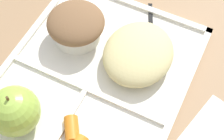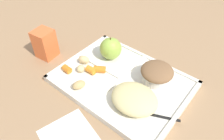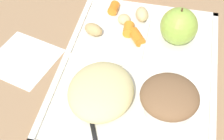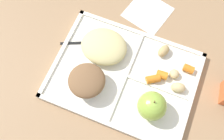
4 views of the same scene
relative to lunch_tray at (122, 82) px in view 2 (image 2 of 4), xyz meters
The scene contains 16 objects.
ground 0.01m from the lunch_tray, ahead, with size 6.00×6.00×0.00m, color #997551.
lunch_tray is the anchor object (origin of this frame).
green_apple 0.12m from the lunch_tray, 146.76° to the left, with size 0.07×0.07×0.08m.
bran_muffin 0.11m from the lunch_tray, 38.37° to the left, with size 0.10×0.10×0.06m.
carrot_slice_large 0.08m from the lunch_tray, 169.13° to the right, with size 0.02×0.02×0.04m, color orange.
carrot_slice_diagonal 0.18m from the lunch_tray, 153.25° to the right, with size 0.02×0.02×0.03m, color orange.
carrot_slice_back 0.10m from the lunch_tray, 159.84° to the right, with size 0.02×0.02×0.03m, color orange.
potato_chunk_corner 0.13m from the lunch_tray, 126.70° to the right, with size 0.04×0.03×0.03m, color tan.
potato_chunk_wedge 0.15m from the lunch_tray, behind, with size 0.04×0.03×0.03m, color tan.
potato_chunk_large 0.14m from the lunch_tray, 158.13° to the right, with size 0.03×0.03×0.02m, color tan.
egg_noodle_pile 0.10m from the lunch_tray, 32.34° to the right, with size 0.13×0.11×0.04m, color #D6C684.
meatball_center 0.08m from the lunch_tray, 23.70° to the right, with size 0.04×0.04×0.04m, color brown.
meatball_front 0.11m from the lunch_tray, 30.84° to the right, with size 0.03×0.03×0.03m, color brown.
plastic_fork 0.13m from the lunch_tray, 26.56° to the right, with size 0.15×0.08×0.00m.
milk_carton 0.30m from the lunch_tray, 168.81° to the right, with size 0.06×0.06×0.10m, color orange.
paper_napkin 0.23m from the lunch_tray, 87.97° to the right, with size 0.12×0.12×0.00m, color white.
Camera 2 is at (0.26, -0.37, 0.48)m, focal length 33.94 mm.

